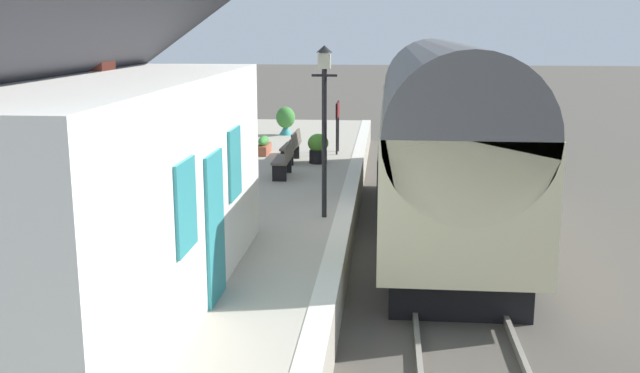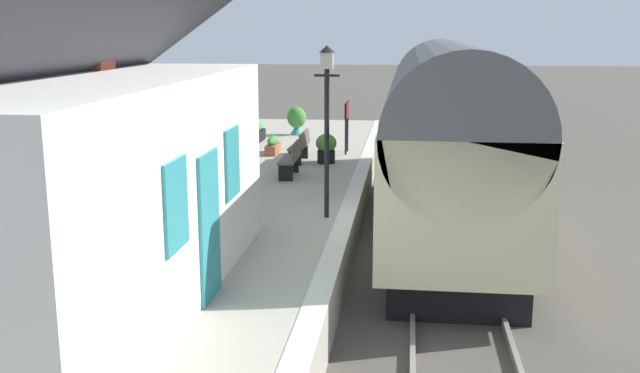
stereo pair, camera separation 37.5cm
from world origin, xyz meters
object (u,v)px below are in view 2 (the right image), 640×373
at_px(planter_edge_far, 326,148).
at_px(lamp_post_platform, 327,98).
at_px(station_building, 42,184).
at_px(planter_corner_building, 226,137).
at_px(planter_bench_right, 258,132).
at_px(tree_far_left, 104,35).
at_px(planter_edge_near, 118,196).
at_px(train, 448,140).
at_px(planter_bench_left, 273,145).
at_px(bench_platform_end, 291,159).
at_px(station_sign_board, 347,114).
at_px(bench_near_building, 301,145).
at_px(planter_under_sign, 297,120).
at_px(tree_mid_background, 24,26).

xyz_separation_m(planter_edge_far, lamp_post_platform, (-6.00, -0.69, 1.98)).
distance_m(station_building, planter_corner_building, 12.47).
height_order(planter_bench_right, tree_far_left, tree_far_left).
xyz_separation_m(planter_edge_far, planter_edge_near, (-5.98, 3.73, -0.13)).
distance_m(train, planter_bench_right, 10.12).
xyz_separation_m(planter_bench_left, planter_edge_near, (-7.38, 1.93, 0.05)).
height_order(bench_platform_end, planter_edge_near, bench_platform_end).
bearing_deg(planter_edge_far, station_sign_board, -13.49).
relative_size(planter_bench_left, station_sign_board, 0.67).
relative_size(bench_near_building, lamp_post_platform, 0.41).
bearing_deg(lamp_post_platform, planter_bench_right, 19.37).
xyz_separation_m(planter_edge_far, tree_far_left, (5.24, 8.61, 3.08)).
bearing_deg(bench_platform_end, planter_under_sign, 7.71).
xyz_separation_m(bench_near_building, tree_far_left, (5.14, 7.86, 3.05)).
relative_size(bench_near_building, planter_under_sign, 1.40).
bearing_deg(station_sign_board, planter_edge_near, 151.82).
distance_m(bench_platform_end, planter_bench_left, 3.62).
bearing_deg(tree_mid_background, planter_edge_near, -137.13).
distance_m(planter_edge_far, tree_far_left, 10.54).
xyz_separation_m(planter_corner_building, planter_bench_right, (2.57, -0.45, -0.18)).
height_order(train, planter_bench_right, train).
bearing_deg(tree_mid_background, bench_platform_end, -95.01).
bearing_deg(planter_bench_left, planter_corner_building, 93.72).
bearing_deg(tree_far_left, planter_edge_near, -156.52).
height_order(planter_bench_right, planter_edge_near, planter_edge_near).
relative_size(station_building, planter_bench_right, 7.84).
bearing_deg(planter_under_sign, planter_bench_right, 145.99).
bearing_deg(station_building, tree_far_left, 20.10).
bearing_deg(planter_edge_far, planter_under_sign, 17.19).
distance_m(station_building, planter_bench_left, 12.60).
bearing_deg(planter_bench_left, station_building, 176.19).
distance_m(planter_corner_building, planter_under_sign, 4.45).
xyz_separation_m(train, bench_near_building, (4.36, 3.91, -0.89)).
height_order(train, planter_bench_left, train).
bearing_deg(lamp_post_platform, station_sign_board, 1.96).
bearing_deg(train, planter_bench_left, 41.30).
relative_size(planter_bench_right, tree_far_left, 0.17).
bearing_deg(bench_near_building, tree_far_left, 56.83).
bearing_deg(planter_corner_building, planter_edge_near, 176.05).
distance_m(planter_corner_building, station_sign_board, 3.75).
bearing_deg(train, station_building, 139.73).
bearing_deg(planter_edge_near, planter_bench_left, -14.66).
relative_size(bench_platform_end, planter_under_sign, 1.40).
bearing_deg(planter_corner_building, lamp_post_platform, -151.77).
relative_size(planter_under_sign, station_sign_board, 0.64).
xyz_separation_m(planter_bench_right, tree_far_left, (1.37, 5.83, 3.23)).
height_order(bench_platform_end, station_sign_board, station_sign_board).
height_order(bench_platform_end, planter_bench_left, bench_platform_end).
bearing_deg(tree_mid_background, tree_far_left, 5.28).
bearing_deg(bench_platform_end, lamp_post_platform, -160.94).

